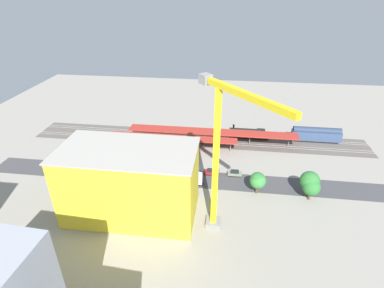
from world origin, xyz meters
The scene contains 25 objects.
ground_plane centered at (0.00, 0.00, 0.00)m, with size 202.22×202.22×0.00m, color gray.
rail_bed centered at (0.00, -21.20, 0.00)m, with size 126.39×14.09×0.01m, color #5B544C.
street_asphalt centered at (0.00, 5.94, 0.00)m, with size 126.39×9.00×0.01m, color #424244.
track_rails centered at (0.00, -21.20, 0.18)m, with size 126.39×8.33×0.12m.
platform_canopy_near centered at (8.16, -12.64, 4.15)m, with size 45.78×4.52×4.41m.
platform_canopy_far centered at (-5.39, -18.92, 4.26)m, with size 62.41×5.56×4.50m.
locomotive centered at (-19.35, -24.24, 1.85)m, with size 14.98×3.00×5.19m.
passenger_coach centered at (-44.20, -24.24, 3.06)m, with size 17.92×2.92×5.80m.
parked_car_0 centered at (-13.98, 2.63, 0.81)m, with size 4.39×1.82×1.82m.
parked_car_1 centered at (-6.74, 2.71, 0.77)m, with size 4.77×1.93×1.71m.
parked_car_2 centered at (-1.21, 3.06, 0.75)m, with size 4.33×1.86×1.67m.
parked_car_3 centered at (5.92, 2.41, 0.77)m, with size 4.42×1.81×1.74m.
construction_building centered at (12.41, 22.66, 9.13)m, with size 32.45×16.76×18.26m, color yellow.
construction_roof_slab centered at (12.41, 22.66, 18.46)m, with size 33.05×17.36×0.40m, color #ADA89E.
tower_crane centered at (-9.75, 26.12, 21.46)m, with size 17.24×19.86×36.78m.
box_truck_0 centered at (18.05, 9.79, 1.58)m, with size 9.21×3.29×3.22m.
box_truck_1 centered at (10.85, 9.57, 1.62)m, with size 9.99×3.27×3.30m.
box_truck_2 centered at (-0.47, 8.22, 1.66)m, with size 8.35×2.69×3.45m.
street_tree_0 centered at (7.29, 10.30, 4.27)m, with size 4.72×4.72×6.66m.
street_tree_1 centered at (22.45, 11.80, 4.48)m, with size 4.01×4.01×6.53m.
street_tree_2 centered at (-20.17, 10.69, 4.24)m, with size 4.60×4.60×6.57m.
street_tree_3 centered at (-20.07, 10.66, 4.60)m, with size 4.20×4.20×6.73m.
street_tree_4 centered at (-34.08, 10.47, 5.28)m, with size 5.36×5.36×7.98m.
street_tree_5 centered at (-34.38, 11.93, 4.23)m, with size 4.78×4.78×6.64m.
traffic_light centered at (-9.07, 10.84, 4.83)m, with size 0.50×0.36×7.38m.
Camera 1 is at (-10.41, 81.72, 53.17)m, focal length 28.20 mm.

